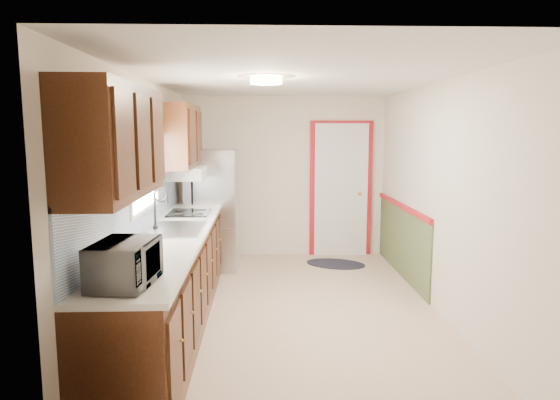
{
  "coord_description": "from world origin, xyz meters",
  "views": [
    {
      "loc": [
        -0.35,
        -4.99,
        1.9
      ],
      "look_at": [
        -0.15,
        0.34,
        1.15
      ],
      "focal_mm": 32.0,
      "sensor_mm": 36.0,
      "label": 1
    }
  ],
  "objects": [
    {
      "name": "refrigerator",
      "position": [
        -1.02,
        1.78,
        0.82
      ],
      "size": [
        0.71,
        0.7,
        1.64
      ],
      "rotation": [
        0.0,
        0.0,
        -0.04
      ],
      "color": "#B7B7BC",
      "rests_on": "ground"
    },
    {
      "name": "back_wall_trim",
      "position": [
        0.99,
        2.21,
        0.89
      ],
      "size": [
        1.12,
        2.3,
        2.08
      ],
      "color": "maroon",
      "rests_on": "ground"
    },
    {
      "name": "rug",
      "position": [
        0.7,
        1.9,
        0.01
      ],
      "size": [
        0.99,
        0.83,
        0.01
      ],
      "primitive_type": "ellipsoid",
      "rotation": [
        0.0,
        0.0,
        -0.4
      ],
      "color": "black",
      "rests_on": "ground"
    },
    {
      "name": "cooktop",
      "position": [
        -1.19,
        0.75,
        0.95
      ],
      "size": [
        0.46,
        0.55,
        0.02
      ],
      "primitive_type": "cube",
      "color": "black",
      "rests_on": "kitchen_run"
    },
    {
      "name": "ceiling_fixture",
      "position": [
        -0.3,
        -0.2,
        2.36
      ],
      "size": [
        0.3,
        0.3,
        0.06
      ],
      "primitive_type": "cylinder",
      "color": "#FFD88C",
      "rests_on": "room_shell"
    },
    {
      "name": "room_shell",
      "position": [
        0.0,
        0.0,
        1.2
      ],
      "size": [
        3.2,
        5.2,
        2.52
      ],
      "color": "tan",
      "rests_on": "ground"
    },
    {
      "name": "microwave",
      "position": [
        -1.2,
        -1.95,
        1.11
      ],
      "size": [
        0.32,
        0.52,
        0.34
      ],
      "primitive_type": "imported",
      "rotation": [
        0.0,
        0.0,
        1.48
      ],
      "color": "white",
      "rests_on": "kitchen_run"
    },
    {
      "name": "kitchen_run",
      "position": [
        -1.24,
        -0.29,
        0.81
      ],
      "size": [
        0.63,
        4.0,
        2.2
      ],
      "color": "#34180B",
      "rests_on": "ground"
    }
  ]
}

